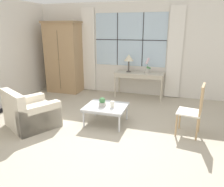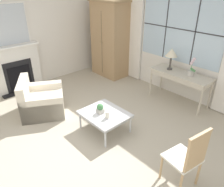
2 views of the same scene
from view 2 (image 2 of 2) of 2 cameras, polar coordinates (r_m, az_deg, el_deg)
name	(u,v)px [view 2 (image 2 of 2)]	position (r m, az deg, el deg)	size (l,w,h in m)	color
ground_plane	(82,140)	(4.34, -7.92, -11.99)	(14.00, 14.00, 0.00)	#B2A893
wall_back_windowed	(179,41)	(5.74, 17.12, 13.02)	(7.20, 0.14, 2.80)	silver
wall_left	(31,35)	(6.47, -20.37, 14.09)	(0.06, 7.20, 2.80)	silver
fireplace	(16,64)	(6.34, -23.80, 6.95)	(0.34, 1.30, 2.27)	black
armoire	(110,39)	(6.80, -0.50, 14.01)	(1.14, 0.72, 2.24)	tan
console_table	(181,76)	(5.49, 17.48, 4.29)	(1.46, 0.54, 0.76)	beige
table_lamp	(172,53)	(5.49, 15.31, 10.13)	(0.29, 0.29, 0.53)	#4C4742
potted_orchid	(191,69)	(5.32, 20.02, 6.00)	(0.17, 0.14, 0.45)	#BCB7AD
armchair_upholstered	(42,101)	(5.22, -17.92, -1.99)	(1.25, 1.24, 0.83)	beige
side_chair_wooden	(189,156)	(3.32, 19.45, -15.17)	(0.51, 0.51, 1.04)	white
coffee_table	(105,115)	(4.34, -1.90, -5.58)	(0.89, 0.76, 0.41)	silver
potted_plant_small	(100,108)	(4.27, -3.11, -3.92)	(0.13, 0.13, 0.20)	#BCB7AD
pillar_candle	(107,115)	(4.13, -1.21, -5.65)	(0.11, 0.11, 0.16)	silver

